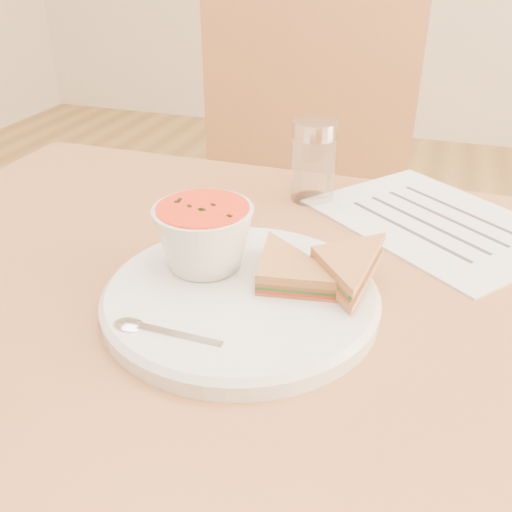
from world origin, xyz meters
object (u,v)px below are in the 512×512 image
at_px(condiment_shaker, 314,161).
at_px(dining_table, 247,501).
at_px(plate, 241,298).
at_px(chair_far, 313,265).
at_px(soup_bowl, 204,240).

bearing_deg(condiment_shaker, dining_table, -94.08).
height_order(dining_table, plate, plate).
distance_m(dining_table, plate, 0.39).
distance_m(chair_far, plate, 0.58).
bearing_deg(chair_far, condiment_shaker, 81.10).
distance_m(soup_bowl, condiment_shaker, 0.27).
relative_size(soup_bowl, condiment_shaker, 0.93).
height_order(dining_table, soup_bowl, soup_bowl).
distance_m(chair_far, soup_bowl, 0.58).
bearing_deg(soup_bowl, dining_table, 19.20).
height_order(chair_far, soup_bowl, chair_far).
distance_m(dining_table, chair_far, 0.49).
bearing_deg(dining_table, soup_bowl, -160.80).
xyz_separation_m(chair_far, condiment_shaker, (0.04, -0.23, 0.31)).
xyz_separation_m(dining_table, chair_far, (-0.02, 0.48, 0.12)).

